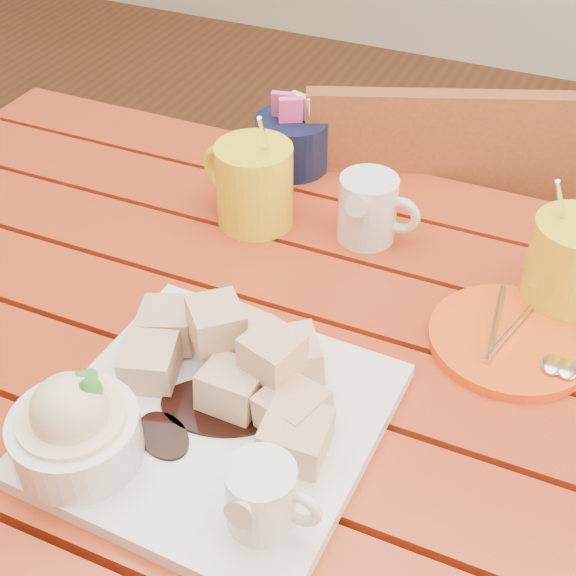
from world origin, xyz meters
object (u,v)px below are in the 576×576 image
at_px(dessert_plate, 185,412).
at_px(orange_saucer, 511,340).
at_px(coffee_mug_left, 253,183).
at_px(chair_far, 423,272).
at_px(table, 263,410).
at_px(coffee_mug_right, 574,264).

height_order(dessert_plate, orange_saucer, dessert_plate).
bearing_deg(coffee_mug_left, orange_saucer, 2.55).
bearing_deg(chair_far, table, 62.46).
distance_m(dessert_plate, coffee_mug_left, 0.36).
bearing_deg(dessert_plate, table, 87.42).
relative_size(coffee_mug_right, orange_saucer, 0.93).
height_order(dessert_plate, chair_far, dessert_plate).
xyz_separation_m(table, coffee_mug_right, (0.28, 0.19, 0.16)).
height_order(coffee_mug_right, orange_saucer, coffee_mug_right).
xyz_separation_m(table, orange_saucer, (0.24, 0.10, 0.11)).
bearing_deg(dessert_plate, coffee_mug_left, 105.97).
xyz_separation_m(dessert_plate, orange_saucer, (0.25, 0.25, -0.03)).
xyz_separation_m(table, coffee_mug_left, (-0.10, 0.20, 0.16)).
distance_m(coffee_mug_left, orange_saucer, 0.36).
relative_size(dessert_plate, orange_saucer, 1.76).
distance_m(table, orange_saucer, 0.29).
bearing_deg(orange_saucer, coffee_mug_right, 66.50).
bearing_deg(coffee_mug_left, dessert_plate, -55.89).
height_order(orange_saucer, chair_far, chair_far).
height_order(table, orange_saucer, orange_saucer).
xyz_separation_m(orange_saucer, chair_far, (-0.19, 0.42, -0.27)).
bearing_deg(table, coffee_mug_right, 34.50).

